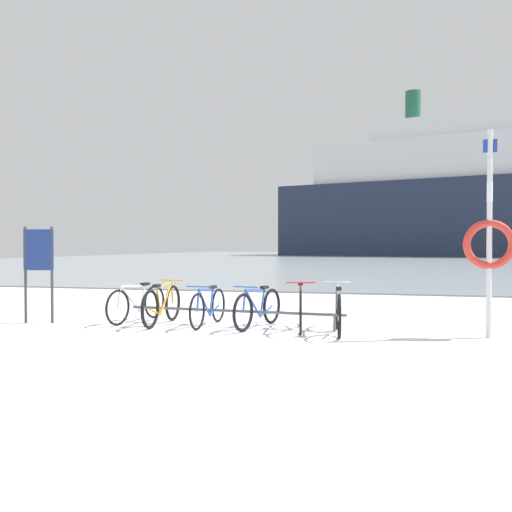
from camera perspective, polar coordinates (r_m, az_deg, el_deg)
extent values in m
cube|color=silver|center=(5.28, -6.28, -14.95)|extent=(80.00, 22.00, 0.08)
cube|color=gray|center=(70.81, 12.11, -0.10)|extent=(80.00, 110.00, 0.08)
cube|color=#47474C|center=(15.93, 7.26, -4.09)|extent=(80.00, 0.50, 0.05)
cylinder|color=#4C5156|center=(9.26, -2.49, -5.97)|extent=(3.95, 0.34, 0.05)
cylinder|color=#4C5156|center=(10.03, -12.14, -6.25)|extent=(0.04, 0.04, 0.28)
cylinder|color=#4C5156|center=(8.83, 8.52, -7.24)|extent=(0.04, 0.04, 0.28)
torus|color=black|center=(9.70, -14.77, -5.44)|extent=(0.17, 0.64, 0.64)
torus|color=black|center=(10.56, -10.95, -4.89)|extent=(0.17, 0.64, 0.64)
cylinder|color=silver|center=(9.97, -13.46, -4.59)|extent=(0.15, 0.57, 0.55)
cylinder|color=silver|center=(10.25, -12.22, -4.56)|extent=(0.07, 0.20, 0.49)
cylinder|color=silver|center=(10.01, -13.17, -3.20)|extent=(0.18, 0.71, 0.08)
cylinder|color=silver|center=(10.39, -11.71, -5.39)|extent=(0.13, 0.47, 0.18)
cylinder|color=silver|center=(9.71, -14.62, -4.32)|extent=(0.06, 0.12, 0.38)
cube|color=black|center=(10.29, -11.95, -2.98)|extent=(0.12, 0.21, 0.05)
cylinder|color=silver|center=(9.73, -14.47, -2.91)|extent=(0.46, 0.11, 0.02)
torus|color=black|center=(10.12, -9.01, -5.05)|extent=(0.06, 0.68, 0.68)
torus|color=black|center=(9.19, -11.41, -5.68)|extent=(0.06, 0.68, 0.68)
cylinder|color=gold|center=(9.80, -9.74, -4.55)|extent=(0.04, 0.54, 0.57)
cylinder|color=gold|center=(9.50, -10.52, -4.87)|extent=(0.04, 0.19, 0.51)
cylinder|color=gold|center=(9.71, -9.92, -3.14)|extent=(0.04, 0.67, 0.08)
cylinder|color=gold|center=(9.39, -10.86, -6.00)|extent=(0.04, 0.45, 0.19)
cylinder|color=gold|center=(10.07, -9.10, -3.97)|extent=(0.04, 0.11, 0.40)
cube|color=black|center=(9.41, -10.71, -3.18)|extent=(0.08, 0.20, 0.05)
cylinder|color=gold|center=(10.01, -9.18, -2.59)|extent=(0.46, 0.03, 0.02)
torus|color=black|center=(8.94, -6.41, -6.02)|extent=(0.08, 0.63, 0.63)
torus|color=black|center=(9.84, -4.10, -5.36)|extent=(0.08, 0.63, 0.63)
cylinder|color=#3359B2|center=(9.22, -5.61, -5.10)|extent=(0.07, 0.52, 0.53)
cylinder|color=#3359B2|center=(9.51, -4.86, -5.03)|extent=(0.05, 0.18, 0.47)
cylinder|color=#3359B2|center=(9.26, -5.43, -3.63)|extent=(0.08, 0.65, 0.08)
cylinder|color=#3359B2|center=(9.66, -4.55, -5.90)|extent=(0.06, 0.43, 0.17)
cylinder|color=#3359B2|center=(8.95, -6.31, -4.83)|extent=(0.04, 0.11, 0.37)
cube|color=black|center=(9.56, -4.70, -3.37)|extent=(0.09, 0.20, 0.05)
cylinder|color=#3359B2|center=(8.96, -6.22, -3.32)|extent=(0.46, 0.05, 0.02)
torus|color=black|center=(8.70, -1.41, -6.15)|extent=(0.22, 0.63, 0.64)
torus|color=black|center=(9.62, 1.72, -5.46)|extent=(0.22, 0.63, 0.64)
cylinder|color=#3359B2|center=(8.98, -0.32, -5.21)|extent=(0.18, 0.54, 0.54)
cylinder|color=#3359B2|center=(9.28, 0.70, -5.14)|extent=(0.08, 0.19, 0.48)
cylinder|color=#3359B2|center=(9.03, -0.08, -3.68)|extent=(0.21, 0.67, 0.08)
cylinder|color=#3359B2|center=(9.43, 1.11, -6.03)|extent=(0.15, 0.45, 0.18)
cylinder|color=#3359B2|center=(8.71, -1.28, -4.93)|extent=(0.06, 0.12, 0.38)
cube|color=black|center=(9.33, 0.92, -3.42)|extent=(0.13, 0.21, 0.05)
cylinder|color=#3359B2|center=(8.73, -1.15, -3.37)|extent=(0.45, 0.14, 0.02)
torus|color=black|center=(8.45, 4.86, -6.12)|extent=(0.15, 0.71, 0.71)
torus|color=black|center=(9.39, 4.84, -5.39)|extent=(0.15, 0.71, 0.71)
cylinder|color=#B22D2D|center=(8.74, 4.85, -5.02)|extent=(0.11, 0.50, 0.61)
cylinder|color=#B22D2D|center=(9.05, 4.85, -4.97)|extent=(0.06, 0.18, 0.54)
cylinder|color=#B22D2D|center=(8.79, 4.85, -3.24)|extent=(0.13, 0.62, 0.09)
cylinder|color=#B22D2D|center=(9.20, 4.84, -6.03)|extent=(0.10, 0.42, 0.19)
cylinder|color=#B22D2D|center=(8.46, 4.86, -4.67)|extent=(0.05, 0.11, 0.43)
cube|color=black|center=(9.10, 4.85, -3.00)|extent=(0.11, 0.21, 0.05)
cylinder|color=#B22D2D|center=(8.48, 4.86, -2.89)|extent=(0.46, 0.09, 0.02)
torus|color=black|center=(9.17, 8.81, -5.62)|extent=(0.12, 0.70, 0.70)
torus|color=black|center=(8.16, 9.01, -6.45)|extent=(0.12, 0.70, 0.70)
cylinder|color=silver|center=(8.83, 8.87, -5.06)|extent=(0.10, 0.54, 0.59)
cylinder|color=silver|center=(8.50, 8.94, -5.46)|extent=(0.06, 0.19, 0.53)
cylinder|color=silver|center=(8.73, 8.89, -3.43)|extent=(0.11, 0.67, 0.08)
cylinder|color=silver|center=(8.38, 8.96, -6.79)|extent=(0.09, 0.45, 0.19)
cylinder|color=silver|center=(9.11, 8.82, -4.37)|extent=(0.05, 0.12, 0.41)
cube|color=black|center=(8.40, 8.96, -3.50)|extent=(0.10, 0.21, 0.05)
cylinder|color=silver|center=(9.05, 8.83, -2.79)|extent=(0.46, 0.07, 0.02)
cylinder|color=#33383D|center=(10.55, -23.72, -1.89)|extent=(0.05, 0.05, 1.77)
cylinder|color=#33383D|center=(10.34, -21.25, -1.93)|extent=(0.05, 0.05, 1.77)
cube|color=navy|center=(10.43, -22.52, 0.63)|extent=(0.55, 0.15, 0.75)
cylinder|color=silver|center=(8.84, 23.98, 2.19)|extent=(0.08, 0.08, 3.20)
cylinder|color=white|center=(8.88, 24.02, 6.33)|extent=(0.09, 0.09, 0.30)
torus|color=red|center=(8.84, 23.98, 1.15)|extent=(0.77, 0.12, 0.77)
cube|color=navy|center=(8.97, 24.05, 10.86)|extent=(0.20, 0.03, 0.20)
cube|color=#232D47|center=(76.75, 22.36, 3.76)|extent=(53.44, 23.53, 10.18)
cube|color=white|center=(77.65, 21.43, 9.59)|extent=(40.35, 18.78, 5.60)
cube|color=white|center=(78.39, 21.45, 12.64)|extent=(24.73, 13.42, 2.85)
cylinder|color=#1E593F|center=(80.11, 16.65, 15.14)|extent=(2.10, 2.10, 4.58)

